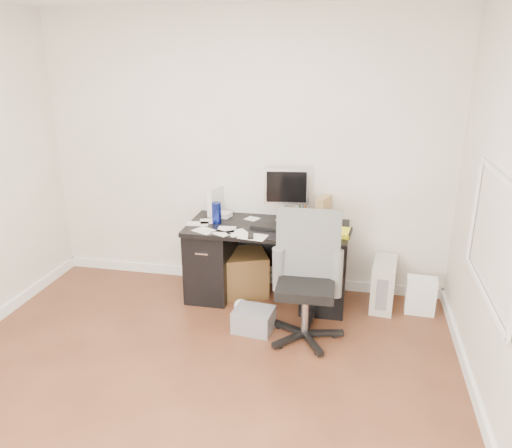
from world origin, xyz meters
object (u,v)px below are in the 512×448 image
(lcd_monitor, at_px, (286,195))
(keyboard, at_px, (275,227))
(desk, at_px, (267,261))
(wicker_basket, at_px, (244,273))
(office_chair, at_px, (306,280))
(pc_tower, at_px, (383,284))

(lcd_monitor, relative_size, keyboard, 1.23)
(lcd_monitor, xyz_separation_m, keyboard, (-0.08, -0.20, -0.25))
(desk, distance_m, wicker_basket, 0.32)
(desk, height_order, office_chair, office_chair)
(keyboard, xyz_separation_m, pc_tower, (1.02, 0.12, -0.53))
(lcd_monitor, bearing_deg, wicker_basket, -178.16)
(lcd_monitor, bearing_deg, pc_tower, -11.91)
(office_chair, relative_size, wicker_basket, 2.53)
(pc_tower, bearing_deg, wicker_basket, -174.94)
(lcd_monitor, relative_size, wicker_basket, 1.26)
(lcd_monitor, bearing_deg, desk, -142.83)
(lcd_monitor, xyz_separation_m, pc_tower, (0.95, -0.08, -0.79))
(keyboard, height_order, wicker_basket, keyboard)
(keyboard, relative_size, office_chair, 0.41)
(desk, xyz_separation_m, lcd_monitor, (0.15, 0.15, 0.62))
(office_chair, bearing_deg, lcd_monitor, 108.06)
(desk, relative_size, wicker_basket, 3.54)
(keyboard, bearing_deg, desk, 156.24)
(desk, height_order, lcd_monitor, lcd_monitor)
(desk, bearing_deg, office_chair, -55.25)
(desk, bearing_deg, wicker_basket, 160.71)
(desk, xyz_separation_m, wicker_basket, (-0.25, 0.09, -0.19))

